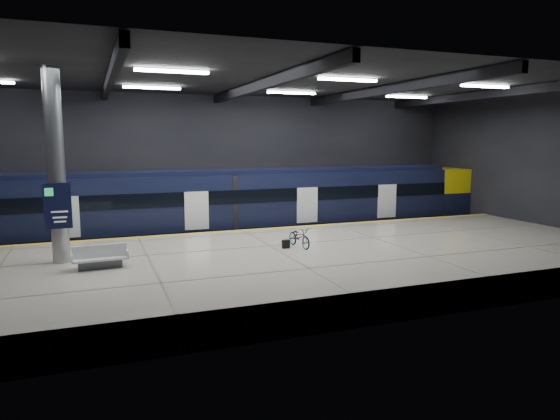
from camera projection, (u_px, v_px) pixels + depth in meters
ground at (262, 265)px, 21.94m from camera, size 30.00×30.00×0.00m
room_shell at (262, 134)px, 21.14m from camera, size 30.10×16.10×8.05m
platform at (283, 267)px, 19.55m from camera, size 30.00×11.00×1.10m
safety_strip at (244, 230)px, 24.33m from camera, size 30.00×0.40×0.01m
rails at (230, 240)px, 27.02m from camera, size 30.00×1.52×0.16m
train at (277, 202)px, 27.71m from camera, size 29.40×2.84×3.79m
bench at (100, 260)px, 17.15m from camera, size 1.87×0.84×0.81m
bicycle at (299, 237)px, 20.47m from camera, size 0.77×1.68×0.85m
pannier_bag at (286, 244)px, 20.29m from camera, size 0.31×0.19×0.35m
info_column at (56, 169)px, 17.54m from camera, size 0.90×0.78×6.90m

